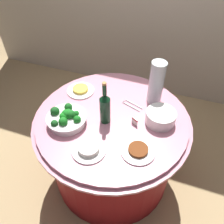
{
  "coord_description": "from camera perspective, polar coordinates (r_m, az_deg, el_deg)",
  "views": [
    {
      "loc": [
        0.39,
        -1.11,
        1.95
      ],
      "look_at": [
        0.0,
        0.0,
        0.79
      ],
      "focal_mm": 37.35,
      "sensor_mm": 36.0,
      "label": 1
    }
  ],
  "objects": [
    {
      "name": "food_plate_fried_egg",
      "position": [
        1.91,
        -7.7,
        5.37
      ],
      "size": [
        0.22,
        0.22,
        0.03
      ],
      "color": "white",
      "rests_on": "buffet_table"
    },
    {
      "name": "ground_plane",
      "position": [
        2.28,
        0.0,
        -14.35
      ],
      "size": [
        6.0,
        6.0,
        0.0
      ],
      "primitive_type": "plane",
      "color": "tan"
    },
    {
      "name": "serving_tongs",
      "position": [
        1.78,
        4.8,
        1.73
      ],
      "size": [
        0.17,
        0.1,
        0.01
      ],
      "color": "silver",
      "rests_on": "buffet_table"
    },
    {
      "name": "buffet_table",
      "position": [
        1.96,
        0.0,
        -8.67
      ],
      "size": [
        1.16,
        1.16,
        0.74
      ],
      "color": "maroon",
      "rests_on": "ground_plane"
    },
    {
      "name": "broccoli_bowl",
      "position": [
        1.64,
        -11.1,
        -1.47
      ],
      "size": [
        0.28,
        0.28,
        0.12
      ],
      "color": "white",
      "rests_on": "buffet_table"
    },
    {
      "name": "food_plate_rice",
      "position": [
        1.49,
        -5.71,
        -8.94
      ],
      "size": [
        0.22,
        0.22,
        0.04
      ],
      "color": "white",
      "rests_on": "buffet_table"
    },
    {
      "name": "label_placard_front",
      "position": [
        1.62,
        5.59,
        -2.21
      ],
      "size": [
        0.05,
        0.03,
        0.05
      ],
      "color": "white",
      "rests_on": "buffet_table"
    },
    {
      "name": "plate_stack",
      "position": [
        1.66,
        11.8,
        -1.21
      ],
      "size": [
        0.21,
        0.21,
        0.09
      ],
      "color": "white",
      "rests_on": "buffet_table"
    },
    {
      "name": "decorative_fruit_vase",
      "position": [
        1.75,
        10.72,
        6.64
      ],
      "size": [
        0.11,
        0.11,
        0.34
      ],
      "color": "silver",
      "rests_on": "buffet_table"
    },
    {
      "name": "food_plate_stir_fry",
      "position": [
        1.49,
        6.4,
        -9.32
      ],
      "size": [
        0.22,
        0.22,
        0.03
      ],
      "color": "white",
      "rests_on": "buffet_table"
    },
    {
      "name": "wine_bottle",
      "position": [
        1.57,
        -1.73,
        1.17
      ],
      "size": [
        0.07,
        0.07,
        0.34
      ],
      "color": "#10361D",
      "rests_on": "buffet_table"
    }
  ]
}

